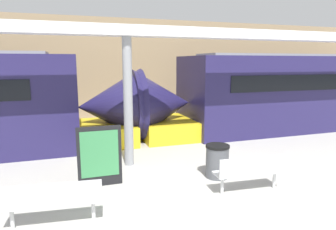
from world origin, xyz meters
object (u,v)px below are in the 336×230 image
object	(u,v)px
train_left	(303,93)
trash_bin	(217,161)
bench_far	(52,199)
bench_near	(251,170)
poster_board	(100,156)
support_column_near	(128,103)

from	to	relation	value
train_left	trash_bin	world-z (taller)	train_left
bench_far	bench_near	bearing A→B (deg)	8.11
bench_far	poster_board	bearing A→B (deg)	63.98
train_left	bench_near	xyz separation A→B (m)	(-6.19, -5.35, -1.00)
bench_near	support_column_near	distance (m)	3.69
poster_board	support_column_near	xyz separation A→B (m)	(0.93, 1.27, 1.05)
trash_bin	support_column_near	distance (m)	2.86
bench_near	poster_board	bearing A→B (deg)	159.73
train_left	bench_far	distance (m)	11.72
train_left	poster_board	world-z (taller)	train_left
bench_near	trash_bin	xyz separation A→B (m)	(-0.29, 1.04, -0.10)
bench_far	support_column_near	bearing A→B (deg)	62.07
bench_near	bench_far	world-z (taller)	same
train_left	support_column_near	bearing A→B (deg)	-162.40
trash_bin	bench_far	bearing A→B (deg)	-162.85
bench_near	poster_board	world-z (taller)	poster_board
poster_board	train_left	bearing A→B (deg)	22.84
train_left	bench_far	size ratio (longest dim) A/B	8.75
bench_far	trash_bin	distance (m)	4.01
support_column_near	bench_far	bearing A→B (deg)	-124.13
bench_far	support_column_near	xyz separation A→B (m)	(1.91, 2.82, 1.25)
train_left	support_column_near	distance (m)	8.82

